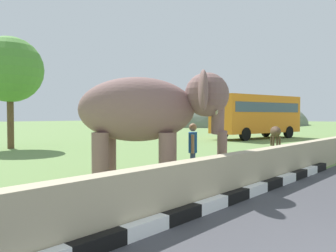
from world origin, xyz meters
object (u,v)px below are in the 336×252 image
person_handler (193,149)px  cow_near (275,132)px  bus_orange (257,113)px  elephant (150,112)px

person_handler → cow_near: size_ratio=0.91×
person_handler → bus_orange: bus_orange is taller
elephant → cow_near: (13.42, 2.57, -1.11)m
elephant → bus_orange: size_ratio=0.45×
elephant → person_handler: bearing=-15.5°
cow_near → elephant: bearing=-169.1°
bus_orange → elephant: bearing=-160.6°
elephant → cow_near: elephant is taller
person_handler → cow_near: bearing=13.8°
elephant → cow_near: size_ratio=2.16×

